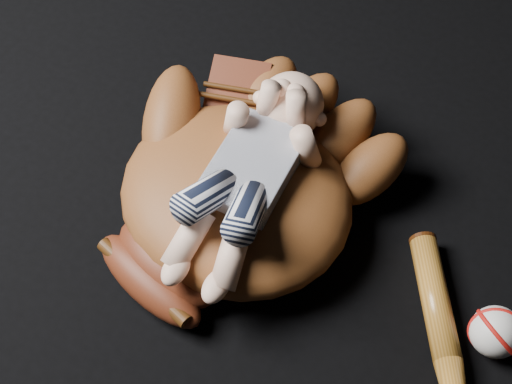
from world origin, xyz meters
TOP-DOWN VIEW (x-y plane):
  - baseball_glove at (-0.04, 0.13)m, footprint 0.54×0.59m
  - newborn_baby at (-0.02, 0.12)m, footprint 0.20×0.38m
  - baseball_bat at (0.34, 0.05)m, footprint 0.27×0.37m
  - baseball at (0.37, 0.13)m, footprint 0.08×0.08m

SIDE VIEW (x-z plane):
  - baseball_bat at x=0.34m, z-range 0.00..0.04m
  - baseball at x=0.37m, z-range 0.00..0.07m
  - baseball_glove at x=-0.04m, z-range 0.00..0.16m
  - newborn_baby at x=-0.02m, z-range 0.06..0.21m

